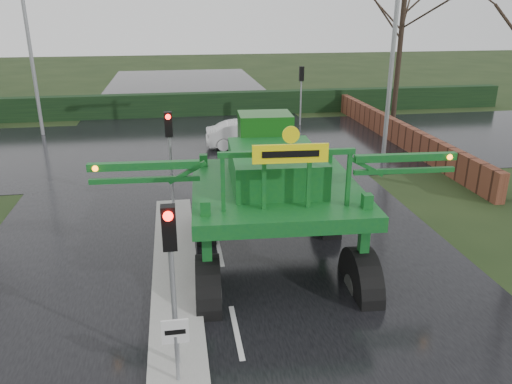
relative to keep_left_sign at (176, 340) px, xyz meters
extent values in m
plane|color=black|center=(1.30, 1.50, -1.06)|extent=(140.00, 140.00, 0.00)
cube|color=black|center=(1.30, 11.50, -1.05)|extent=(14.00, 80.00, 0.02)
cube|color=black|center=(1.30, 17.50, -1.05)|extent=(80.00, 12.00, 0.02)
cube|color=gray|center=(0.00, 4.50, -0.97)|extent=(1.20, 10.00, 0.16)
cube|color=black|center=(1.30, 25.50, -0.31)|extent=(44.00, 0.90, 1.50)
cube|color=#592D1E|center=(11.80, 17.50, -0.46)|extent=(0.40, 20.00, 1.20)
cylinder|color=gray|center=(0.00, 0.00, -0.41)|extent=(0.07, 0.07, 1.00)
cube|color=silver|center=(0.00, 0.00, 0.19)|extent=(0.50, 0.04, 0.50)
cube|color=black|center=(0.00, -0.02, 0.19)|extent=(0.38, 0.01, 0.10)
cylinder|color=gray|center=(0.00, 0.50, 0.69)|extent=(0.10, 0.10, 3.50)
cube|color=black|center=(0.00, 0.50, 2.04)|extent=(0.26, 0.22, 0.85)
sphere|color=#FF0C07|center=(0.00, 0.37, 2.32)|extent=(0.18, 0.18, 0.18)
cylinder|color=gray|center=(0.00, 9.00, 0.69)|extent=(0.10, 0.10, 3.50)
cube|color=black|center=(0.00, 9.00, 2.04)|extent=(0.26, 0.22, 0.85)
sphere|color=#FF0C07|center=(0.00, 8.87, 2.32)|extent=(0.18, 0.18, 0.18)
cylinder|color=gray|center=(7.80, 21.50, 0.69)|extent=(0.10, 0.10, 3.50)
cube|color=black|center=(7.80, 21.50, 2.04)|extent=(0.26, 0.22, 0.85)
sphere|color=#FF0C07|center=(7.80, 21.63, 2.32)|extent=(0.18, 0.18, 0.18)
cylinder|color=gray|center=(9.80, 13.50, 3.94)|extent=(0.20, 0.20, 10.00)
cylinder|color=gray|center=(-7.20, 21.50, 3.94)|extent=(0.20, 0.20, 10.00)
cylinder|color=black|center=(14.30, 22.50, 3.94)|extent=(0.32, 0.32, 10.00)
cylinder|color=black|center=(-1.03, 5.08, 0.02)|extent=(0.71, 2.19, 2.16)
cylinder|color=#595B56|center=(-1.03, 5.08, 0.02)|extent=(0.68, 0.79, 0.76)
cube|color=#0E5121|center=(-1.03, 5.08, 1.37)|extent=(0.25, 0.25, 2.48)
cylinder|color=black|center=(2.85, 4.87, 0.02)|extent=(0.71, 2.19, 2.16)
cylinder|color=#595B56|center=(2.85, 4.87, 0.02)|extent=(0.68, 0.79, 0.76)
cube|color=#0E5121|center=(2.85, 4.87, 1.37)|extent=(0.25, 0.25, 2.48)
cylinder|color=black|center=(-1.25, 1.21, 0.02)|extent=(0.71, 2.19, 2.16)
cylinder|color=#595B56|center=(-1.25, 1.21, 0.02)|extent=(0.68, 0.79, 0.76)
cube|color=#0E5121|center=(-1.25, 1.21, 1.37)|extent=(0.25, 0.25, 2.48)
cylinder|color=black|center=(2.63, 0.99, 0.02)|extent=(0.71, 2.19, 2.16)
cylinder|color=#595B56|center=(2.63, 0.99, 0.02)|extent=(0.68, 0.79, 0.76)
cube|color=#0E5121|center=(2.63, 0.99, 1.37)|extent=(0.25, 0.25, 2.48)
cube|color=#0E5121|center=(0.80, 3.04, 2.07)|extent=(4.81, 5.42, 0.38)
cube|color=#0E5121|center=(0.81, 3.25, 2.66)|extent=(2.55, 3.36, 0.97)
cube|color=#135012|center=(0.93, 5.41, 3.04)|extent=(1.69, 1.38, 1.40)
cube|color=#0E5121|center=(0.71, 1.31, 3.64)|extent=(3.24, 0.31, 0.13)
cube|color=#0E5121|center=(-2.67, 2.80, 3.04)|extent=(2.81, 0.35, 0.19)
cube|color=#0E5121|center=(4.22, 2.42, 3.04)|extent=(2.81, 0.35, 0.19)
sphere|color=orange|center=(5.40, 2.25, 3.04)|extent=(0.15, 0.15, 0.15)
cube|color=#FFEE0D|center=(0.68, 0.88, 3.74)|extent=(1.73, 0.16, 0.43)
cube|color=black|center=(0.68, 0.88, 3.74)|extent=(1.29, 0.08, 0.15)
cylinder|color=#FFEE0D|center=(0.68, 0.88, 4.17)|extent=(0.39, 0.06, 0.39)
imported|color=silver|center=(3.81, 16.89, -1.06)|extent=(4.17, 1.58, 1.36)
camera|label=1|loc=(0.21, -7.76, 5.74)|focal=35.00mm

